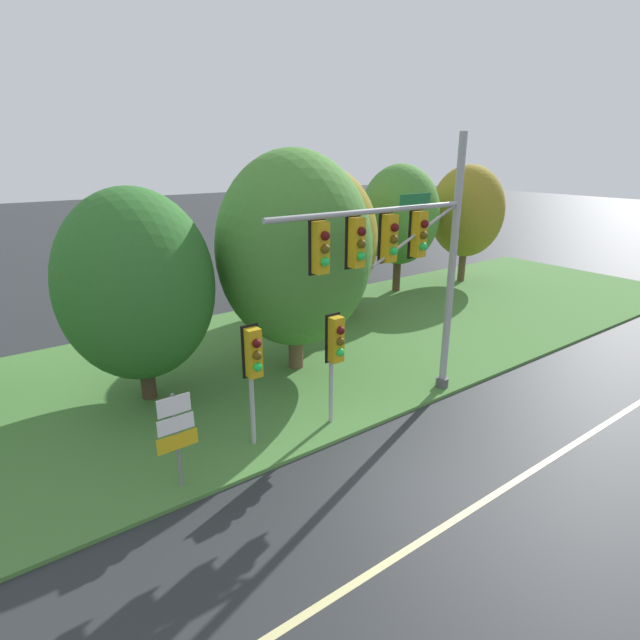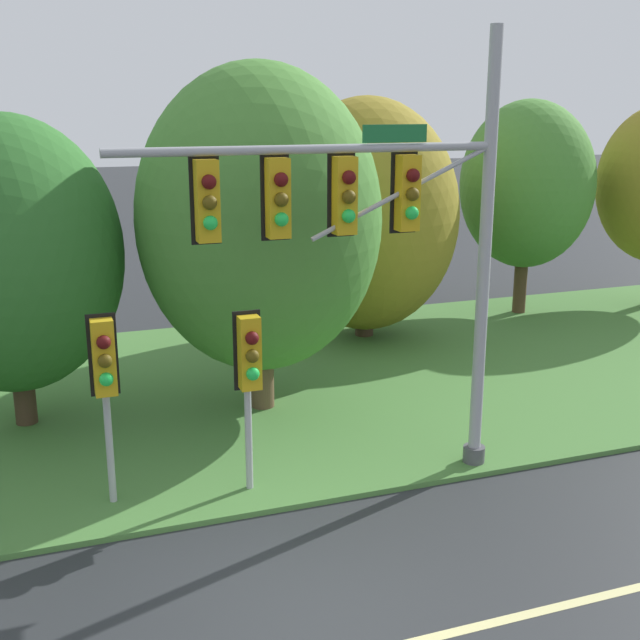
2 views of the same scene
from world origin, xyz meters
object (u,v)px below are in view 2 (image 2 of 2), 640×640
Objects in this scene: tree_behind_signpost at (10,256)px; tree_mid_verge at (259,220)px; tree_tall_centre at (366,216)px; traffic_signal_mast at (375,222)px; tree_right_far at (527,185)px; pedestrian_signal_further_along at (105,370)px; pedestrian_signal_near_kerb at (249,364)px.

tree_behind_signpost is 4.95m from tree_mid_verge.
tree_behind_signpost is 0.95× the size of tree_tall_centre.
traffic_signal_mast is 1.17× the size of tree_right_far.
traffic_signal_mast is 4.89m from pedestrian_signal_further_along.
pedestrian_signal_further_along is at bearing 173.00° from traffic_signal_mast.
pedestrian_signal_further_along is at bearing -147.16° from tree_right_far.
pedestrian_signal_further_along is (-4.35, 0.53, -2.18)m from traffic_signal_mast.
tree_right_far is at bearing 32.84° from pedestrian_signal_further_along.
traffic_signal_mast is at bearing -134.61° from tree_right_far.
traffic_signal_mast reaches higher than tree_mid_verge.
pedestrian_signal_further_along is 0.45× the size of tree_mid_verge.
traffic_signal_mast is at bearing -40.14° from tree_behind_signpost.
pedestrian_signal_near_kerb is (-2.09, 0.23, -2.25)m from traffic_signal_mast.
pedestrian_signal_further_along is 4.60m from tree_behind_signpost.
traffic_signal_mast reaches higher than pedestrian_signal_further_along.
tree_right_far is (14.74, 4.40, 0.48)m from tree_behind_signpost.
tree_mid_verge is (1.27, 3.81, 1.78)m from pedestrian_signal_near_kerb.
traffic_signal_mast is 12.92m from tree_right_far.
tree_tall_centre reaches higher than tree_behind_signpost.
tree_mid_verge reaches higher than pedestrian_signal_further_along.
traffic_signal_mast is at bearing -6.30° from pedestrian_signal_near_kerb.
tree_right_far is at bearing 45.39° from traffic_signal_mast.
tree_tall_centre is at bearing 67.84° from traffic_signal_mast.
tree_right_far is (5.63, 0.75, 0.58)m from tree_tall_centre.
traffic_signal_mast is 4.15m from tree_mid_verge.
pedestrian_signal_further_along is 0.49× the size of tree_right_far.
tree_mid_verge is at bearing -152.50° from tree_right_far.
pedestrian_signal_near_kerb is 0.44× the size of tree_mid_verge.
pedestrian_signal_near_kerb is 0.48× the size of tree_tall_centre.
tree_mid_verge is at bearing 44.84° from pedestrian_signal_further_along.
tree_tall_centre is (5.52, 8.20, 1.12)m from pedestrian_signal_near_kerb.
tree_tall_centre reaches higher than pedestrian_signal_near_kerb.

